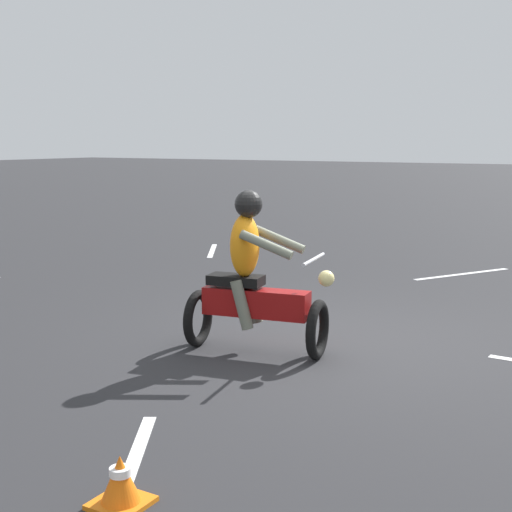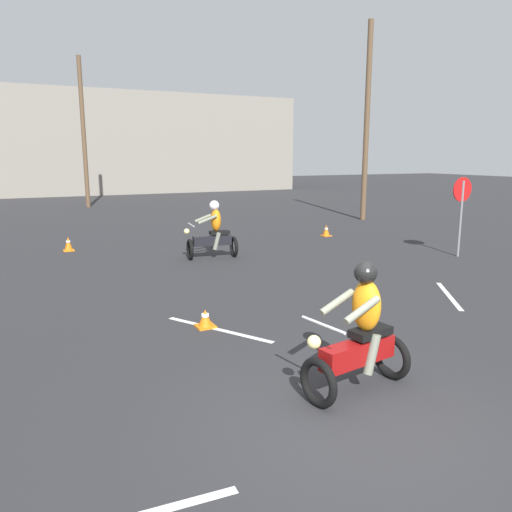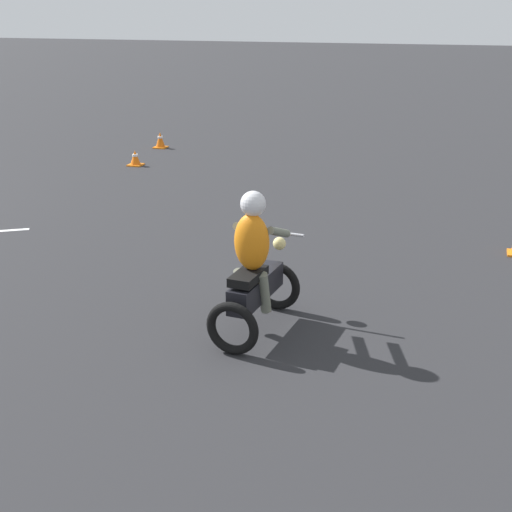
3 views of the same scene
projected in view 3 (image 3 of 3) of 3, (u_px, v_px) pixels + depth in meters
motorcycle_rider_background at (255, 272)px, 7.92m from camera, size 1.54×0.78×1.66m
traffic_cone_near_right at (135, 158)px, 16.41m from camera, size 0.32×0.32×0.35m
traffic_cone_mid_center at (160, 140)px, 18.40m from camera, size 0.32×0.32×0.41m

